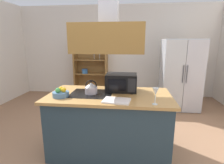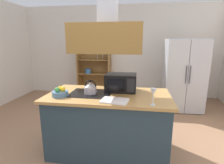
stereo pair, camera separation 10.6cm
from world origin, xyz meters
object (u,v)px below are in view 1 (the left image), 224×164
at_px(wine_glass_on_counter, 156,92).
at_px(fruit_bowl, 61,93).
at_px(cutting_board, 117,100).
at_px(kettle, 91,88).
at_px(dish_cabinet, 91,71).
at_px(microwave, 121,82).
at_px(refrigerator, 180,75).

relative_size(wine_glass_on_counter, fruit_bowl, 0.92).
bearing_deg(wine_glass_on_counter, fruit_bowl, 172.51).
relative_size(cutting_board, fruit_bowl, 1.52).
bearing_deg(kettle, cutting_board, -35.92).
bearing_deg(dish_cabinet, cutting_board, -71.15).
relative_size(dish_cabinet, microwave, 3.71).
distance_m(refrigerator, microwave, 2.23).
xyz_separation_m(microwave, fruit_bowl, (-0.80, -0.40, -0.08)).
distance_m(refrigerator, wine_glass_on_counter, 2.50).
bearing_deg(fruit_bowl, cutting_board, -7.23).
bearing_deg(refrigerator, microwave, -127.14).
bearing_deg(kettle, dish_cabinet, 103.27).
distance_m(wine_glass_on_counter, fruit_bowl, 1.26).
bearing_deg(refrigerator, wine_glass_on_counter, -111.17).
xyz_separation_m(refrigerator, dish_cabinet, (-2.43, 0.83, -0.10)).
height_order(refrigerator, wine_glass_on_counter, refrigerator).
relative_size(cutting_board, wine_glass_on_counter, 1.65).
height_order(dish_cabinet, fruit_bowl, dish_cabinet).
xyz_separation_m(cutting_board, fruit_bowl, (-0.77, 0.10, 0.04)).
distance_m(refrigerator, cutting_board, 2.64).
relative_size(refrigerator, wine_glass_on_counter, 8.25).
xyz_separation_m(cutting_board, wine_glass_on_counter, (0.47, -0.06, 0.14)).
relative_size(cutting_board, microwave, 0.74).
relative_size(dish_cabinet, cutting_board, 5.02).
bearing_deg(dish_cabinet, wine_glass_on_counter, -64.26).
height_order(refrigerator, fruit_bowl, refrigerator).
distance_m(microwave, wine_glass_on_counter, 0.71).
distance_m(dish_cabinet, kettle, 2.90).
relative_size(dish_cabinet, fruit_bowl, 7.66).
height_order(cutting_board, fruit_bowl, fruit_bowl).
height_order(kettle, wine_glass_on_counter, wine_glass_on_counter).
height_order(microwave, fruit_bowl, microwave).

